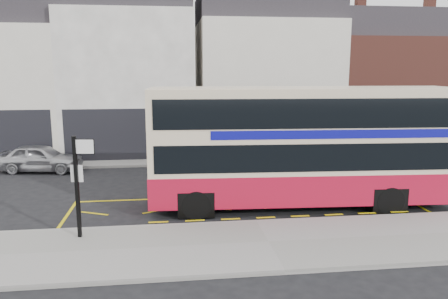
{
  "coord_description": "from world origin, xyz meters",
  "views": [
    {
      "loc": [
        -3.01,
        -15.05,
        5.55
      ],
      "look_at": [
        -0.88,
        2.0,
        2.33
      ],
      "focal_mm": 35.0,
      "sensor_mm": 36.0,
      "label": 1
    }
  ],
  "objects": [
    {
      "name": "ground",
      "position": [
        0.0,
        0.0,
        0.0
      ],
      "size": [
        120.0,
        120.0,
        0.0
      ],
      "primitive_type": "plane",
      "color": "black",
      "rests_on": "ground"
    },
    {
      "name": "pavement",
      "position": [
        0.0,
        -2.3,
        0.07
      ],
      "size": [
        40.0,
        4.0,
        0.15
      ],
      "primitive_type": "cube",
      "color": "gray",
      "rests_on": "ground"
    },
    {
      "name": "kerb",
      "position": [
        0.0,
        -0.38,
        0.07
      ],
      "size": [
        40.0,
        0.15,
        0.15
      ],
      "primitive_type": "cube",
      "color": "gray",
      "rests_on": "ground"
    },
    {
      "name": "far_pavement",
      "position": [
        0.0,
        11.0,
        0.07
      ],
      "size": [
        50.0,
        3.0,
        0.15
      ],
      "primitive_type": "cube",
      "color": "gray",
      "rests_on": "ground"
    },
    {
      "name": "road_markings",
      "position": [
        0.0,
        1.6,
        0.01
      ],
      "size": [
        14.0,
        3.4,
        0.01
      ],
      "primitive_type": null,
      "color": "#DAC10B",
      "rests_on": "ground"
    },
    {
      "name": "terrace_far_left",
      "position": [
        -13.5,
        14.99,
        4.82
      ],
      "size": [
        8.0,
        8.01,
        10.8
      ],
      "color": "silver",
      "rests_on": "ground"
    },
    {
      "name": "terrace_left",
      "position": [
        -5.5,
        14.99,
        5.32
      ],
      "size": [
        8.0,
        8.01,
        11.8
      ],
      "color": "white",
      "rests_on": "ground"
    },
    {
      "name": "terrace_green_shop",
      "position": [
        3.5,
        14.99,
        5.07
      ],
      "size": [
        9.0,
        8.01,
        11.3
      ],
      "color": "silver",
      "rests_on": "ground"
    },
    {
      "name": "terrace_right",
      "position": [
        12.5,
        14.99,
        4.57
      ],
      "size": [
        9.0,
        8.01,
        10.3
      ],
      "color": "brown",
      "rests_on": "ground"
    },
    {
      "name": "double_decker_bus",
      "position": [
        2.23,
        1.52,
        2.53
      ],
      "size": [
        12.15,
        3.39,
        4.8
      ],
      "rotation": [
        0.0,
        0.0,
        -0.05
      ],
      "color": "beige",
      "rests_on": "ground"
    },
    {
      "name": "bus_stop_post",
      "position": [
        -5.93,
        -1.16,
        2.12
      ],
      "size": [
        0.81,
        0.21,
        3.31
      ],
      "rotation": [
        0.0,
        0.0,
        -0.13
      ],
      "color": "black",
      "rests_on": "pavement"
    },
    {
      "name": "car_silver",
      "position": [
        -10.03,
        9.15,
        0.75
      ],
      "size": [
        4.62,
        2.41,
        1.5
      ],
      "primitive_type": "imported",
      "rotation": [
        0.0,
        0.0,
        1.42
      ],
      "color": "#B0B0B5",
      "rests_on": "ground"
    },
    {
      "name": "car_grey",
      "position": [
        0.01,
        9.31,
        0.73
      ],
      "size": [
        4.51,
        1.71,
        1.47
      ],
      "primitive_type": "imported",
      "rotation": [
        0.0,
        0.0,
        1.53
      ],
      "color": "#404448",
      "rests_on": "ground"
    },
    {
      "name": "car_white",
      "position": [
        9.5,
        9.74,
        0.63
      ],
      "size": [
        4.4,
        1.88,
        1.27
      ],
      "primitive_type": "imported",
      "rotation": [
        0.0,
        0.0,
        1.55
      ],
      "color": "#BCBCBC",
      "rests_on": "ground"
    },
    {
      "name": "street_tree_right",
      "position": [
        5.63,
        11.72,
        3.35
      ],
      "size": [
        2.28,
        2.28,
        4.92
      ],
      "color": "#332016",
      "rests_on": "ground"
    }
  ]
}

